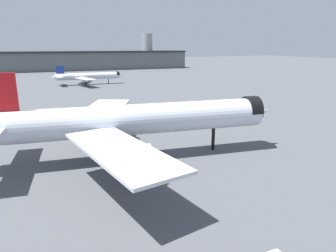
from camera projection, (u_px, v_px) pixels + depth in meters
The scene contains 5 objects.
ground at pixel (140, 162), 54.17m from camera, with size 900.00×900.00×0.00m, color #4C4F54.
airliner_near_gate at pixel (130, 121), 54.71m from camera, with size 57.52×51.97×16.12m.
airliner_far_taxiway at pixel (88, 76), 161.03m from camera, with size 37.34×34.06×9.96m.
terminal_building at pixel (69, 60), 254.26m from camera, with size 209.04×39.52×30.69m.
traffic_cone_near_nose at pixel (106, 116), 88.31m from camera, with size 0.58×0.58×0.72m, color #F2600C.
Camera 1 is at (-16.70, -48.12, 20.23)m, focal length 32.43 mm.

